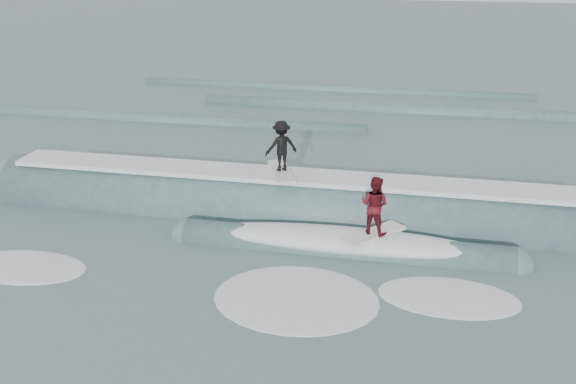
# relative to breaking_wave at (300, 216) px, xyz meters

# --- Properties ---
(ground) EXTENTS (160.00, 160.00, 0.00)m
(ground) POSITION_rel_breaking_wave_xyz_m (-0.21, -4.38, -0.04)
(ground) COLOR #3F585C
(ground) RESTS_ON ground
(breaking_wave) EXTENTS (21.30, 4.01, 2.45)m
(breaking_wave) POSITION_rel_breaking_wave_xyz_m (0.00, 0.00, 0.00)
(breaking_wave) COLOR #385D5F
(breaking_wave) RESTS_ON ground
(surfer_black) EXTENTS (1.26, 2.06, 1.64)m
(surfer_black) POSITION_rel_breaking_wave_xyz_m (-0.62, 0.26, 2.03)
(surfer_black) COLOR silver
(surfer_black) RESTS_ON ground
(surfer_red) EXTENTS (1.71, 1.89, 1.70)m
(surfer_red) POSITION_rel_breaking_wave_xyz_m (2.37, -1.94, 1.25)
(surfer_red) COLOR white
(surfer_red) RESTS_ON ground
(whitewater) EXTENTS (15.58, 7.15, 0.10)m
(whitewater) POSITION_rel_breaking_wave_xyz_m (0.17, -6.04, -0.04)
(whitewater) COLOR white
(whitewater) RESTS_ON ground
(far_swells) EXTENTS (35.33, 8.65, 0.80)m
(far_swells) POSITION_rel_breaking_wave_xyz_m (-2.08, 13.27, -0.04)
(far_swells) COLOR #385D5F
(far_swells) RESTS_ON ground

